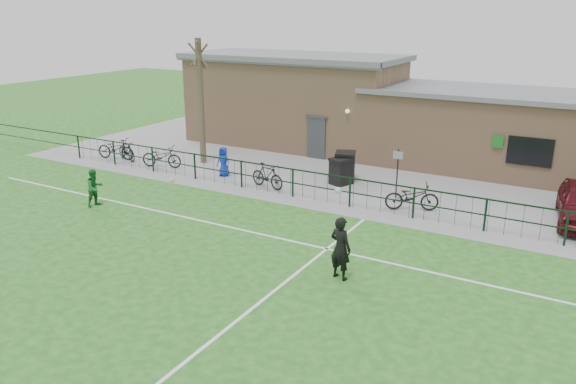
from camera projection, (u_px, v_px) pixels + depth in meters
The scene contains 20 objects.
ground at pixel (198, 285), 15.44m from camera, with size 90.00×90.00×0.00m, color #1F591A.
paving_strip at pixel (377, 170), 26.57m from camera, with size 34.00×13.00×0.02m, color gray.
pitch_line_touch at pixel (324, 204), 21.87m from camera, with size 28.00×0.10×0.01m, color white.
pitch_line_mid at pixel (273, 237), 18.74m from camera, with size 28.00×0.10×0.01m, color white.
pitch_line_perp at pixel (259, 303), 14.49m from camera, with size 0.10×16.00×0.01m, color white.
perimeter_fence at pixel (326, 188), 21.85m from camera, with size 28.00×0.10×1.20m, color black.
bare_tree at pixel (201, 102), 26.96m from camera, with size 0.30×0.30×6.00m, color #473A2B.
wheelie_bin_left at pixel (345, 168), 24.65m from camera, with size 0.81×0.92×1.22m, color black.
wheelie_bin_right at pixel (341, 172), 24.21m from camera, with size 0.71×0.81×1.07m, color black.
sign_post at pixel (397, 174), 22.33m from camera, with size 0.06×0.06×2.00m, color black.
bicycle_a at pixel (116, 149), 28.33m from camera, with size 0.71×2.05×1.08m, color black.
bicycle_b at pixel (127, 151), 28.10m from camera, with size 0.47×1.67×1.00m, color black.
bicycle_c at pixel (162, 157), 26.85m from camera, with size 0.69×1.99×1.05m, color black.
bicycle_d at pixel (267, 176), 23.71m from camera, with size 0.50×1.77×1.06m, color black.
bicycle_e at pixel (412, 197), 21.06m from camera, with size 0.70×2.00×1.05m, color black.
spectator_child at pixel (223, 162), 25.37m from camera, with size 0.66×0.43×1.36m, color #122CAD.
goalkeeper_kick at pixel (340, 247), 15.64m from camera, with size 1.99×3.42×1.84m.
outfield_player at pixel (95, 188), 21.54m from camera, with size 0.70×0.55×1.45m, color #1C6229.
ball_ground at pixel (172, 180), 24.70m from camera, with size 0.20×0.20×0.20m, color white.
clubhouse at pixel (385, 112), 28.78m from camera, with size 24.25×5.40×4.96m.
Camera 1 is at (9.08, -10.81, 7.21)m, focal length 35.00 mm.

